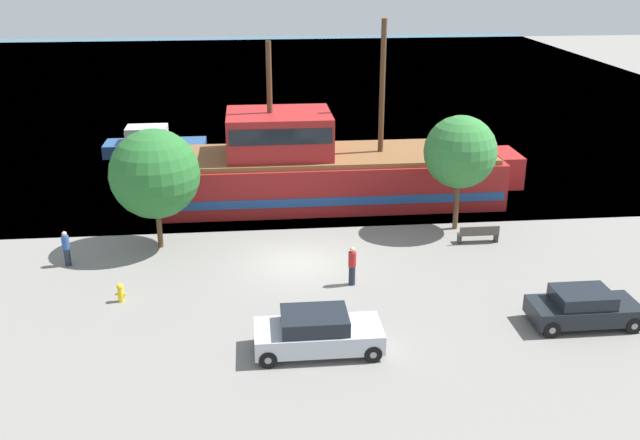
% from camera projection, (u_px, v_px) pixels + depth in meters
% --- Properties ---
extents(ground_plane, '(160.00, 160.00, 0.00)m').
position_uv_depth(ground_plane, '(299.00, 263.00, 30.99)').
color(ground_plane, gray).
extents(water_surface, '(80.00, 80.00, 0.00)m').
position_uv_depth(water_surface, '(268.00, 83.00, 71.85)').
color(water_surface, '#38667F').
rests_on(water_surface, ground).
extents(pirate_ship, '(19.18, 5.20, 9.54)m').
position_uv_depth(pirate_ship, '(324.00, 170.00, 37.92)').
color(pirate_ship, '#A31E1E').
rests_on(pirate_ship, water_surface).
extents(moored_boat_dockside, '(6.57, 2.28, 1.87)m').
position_uv_depth(moored_boat_dockside, '(153.00, 144.00, 47.02)').
color(moored_boat_dockside, navy).
rests_on(moored_boat_dockside, water_surface).
extents(parked_car_curb_front, '(4.31, 1.94, 1.44)m').
position_uv_depth(parked_car_curb_front, '(317.00, 332.00, 24.03)').
color(parked_car_curb_front, '#B7BCC6').
rests_on(parked_car_curb_front, ground_plane).
extents(parked_car_curb_mid, '(3.88, 1.79, 1.36)m').
position_uv_depth(parked_car_curb_mid, '(583.00, 308.00, 25.75)').
color(parked_car_curb_mid, black).
rests_on(parked_car_curb_mid, ground_plane).
extents(fire_hydrant, '(0.42, 0.25, 0.76)m').
position_uv_depth(fire_hydrant, '(120.00, 292.00, 27.51)').
color(fire_hydrant, yellow).
rests_on(fire_hydrant, ground_plane).
extents(bench_promenade_east, '(1.87, 0.45, 0.85)m').
position_uv_depth(bench_promenade_east, '(479.00, 234.00, 32.96)').
color(bench_promenade_east, '#4C4742').
rests_on(bench_promenade_east, ground_plane).
extents(pedestrian_walking_near, '(0.32, 0.32, 1.66)m').
position_uv_depth(pedestrian_walking_near, '(352.00, 266.00, 28.74)').
color(pedestrian_walking_near, '#232838').
rests_on(pedestrian_walking_near, ground_plane).
extents(pedestrian_walking_far, '(0.32, 0.32, 1.57)m').
position_uv_depth(pedestrian_walking_far, '(66.00, 248.00, 30.49)').
color(pedestrian_walking_far, '#232838').
rests_on(pedestrian_walking_far, ground_plane).
extents(tree_row_east, '(3.99, 3.99, 5.50)m').
position_uv_depth(tree_row_east, '(155.00, 174.00, 31.42)').
color(tree_row_east, brown).
rests_on(tree_row_east, ground_plane).
extents(tree_row_mideast, '(3.44, 3.44, 5.58)m').
position_uv_depth(tree_row_mideast, '(460.00, 152.00, 33.42)').
color(tree_row_mideast, brown).
rests_on(tree_row_mideast, ground_plane).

